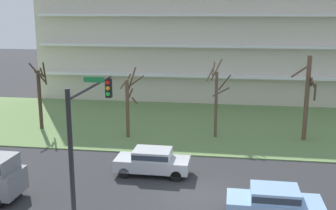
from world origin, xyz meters
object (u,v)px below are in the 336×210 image
Objects in this scene: tree_left at (129,103)px; traffic_signal_mast at (87,134)px; tree_center at (216,99)px; tree_right at (307,97)px; sedan_silver_near_left at (152,161)px; sedan_blue_center_right at (274,202)px; tree_far_left at (40,95)px.

tree_left is 0.80× the size of traffic_signal_mast.
tree_center is 0.94× the size of tree_right.
sedan_silver_near_left is 8.40m from traffic_signal_mast.
sedan_blue_center_right is at bearing -105.38° from tree_right.
tree_far_left is 1.28× the size of sedan_blue_center_right.
tree_center is (6.61, 1.04, 0.33)m from tree_left.
tree_right is 13.24m from sedan_silver_near_left.
sedan_silver_near_left is (-10.11, -8.17, -2.54)m from tree_right.
tree_left is 15.20m from sedan_blue_center_right.
sedan_silver_near_left is at bearing -113.34° from tree_center.
tree_left is at bearing -65.19° from sedan_silver_near_left.
traffic_signal_mast is at bearing -82.73° from tree_left.
tree_center is 0.88× the size of traffic_signal_mast.
sedan_blue_center_right is (-3.48, -12.67, -2.54)m from tree_right.
tree_far_left is at bearing 144.64° from sedan_blue_center_right.
sedan_silver_near_left is at bearing -36.95° from tree_far_left.
tree_far_left is 0.87× the size of tree_right.
traffic_signal_mast is at bearing 80.51° from sedan_silver_near_left.
traffic_signal_mast reaches higher than tree_left.
traffic_signal_mast is (-4.78, -15.39, 1.62)m from tree_center.
tree_far_left is 7.74m from tree_left.
tree_right is 1.46× the size of sedan_silver_near_left.
sedan_blue_center_right is at bearing -35.92° from tree_far_left.
traffic_signal_mast is at bearing -58.51° from tree_far_left.
tree_right reaches higher than tree_center.
traffic_signal_mast reaches higher than sedan_silver_near_left.
sedan_silver_near_left is 0.64× the size of traffic_signal_mast.
sedan_silver_near_left is 8.01m from sedan_blue_center_right.
tree_left reaches higher than sedan_blue_center_right.
tree_far_left is at bearing 171.59° from tree_left.
tree_right reaches higher than sedan_silver_near_left.
traffic_signal_mast reaches higher than tree_center.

